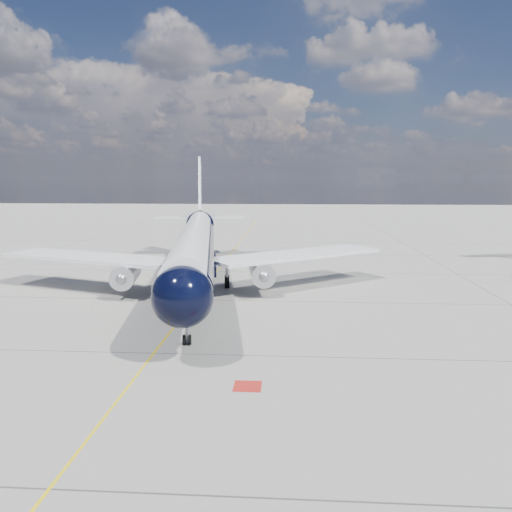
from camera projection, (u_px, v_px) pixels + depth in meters
The scene contains 4 objects.
ground at pixel (222, 265), 68.35m from camera, with size 320.00×320.00×0.00m, color gray.
taxiway_centerline at pixel (217, 271), 63.42m from camera, with size 0.16×160.00×0.01m, color #DCB60B.
red_marking at pixel (248, 386), 28.48m from camera, with size 1.60×1.60×0.01m, color maroon.
main_airliner at pixel (195, 246), 53.36m from camera, with size 41.87×51.40×14.88m.
Camera 1 is at (9.04, -36.89, 11.77)m, focal length 35.00 mm.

